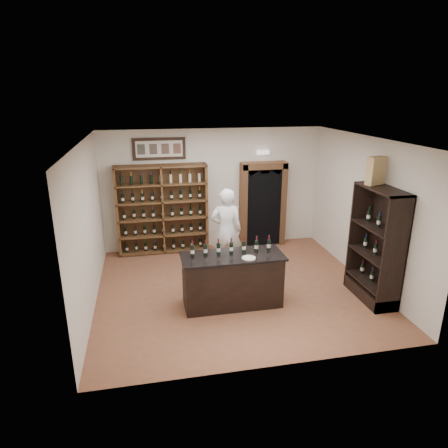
{
  "coord_description": "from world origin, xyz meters",
  "views": [
    {
      "loc": [
        -1.69,
        -7.16,
        3.84
      ],
      "look_at": [
        -0.17,
        0.3,
        1.31
      ],
      "focal_mm": 32.0,
      "sensor_mm": 36.0,
      "label": 1
    }
  ],
  "objects_px": {
    "tasting_counter": "(232,280)",
    "wine_shelf": "(162,209)",
    "shopkeeper": "(226,231)",
    "side_cabinet": "(375,262)",
    "wine_crate": "(376,171)",
    "counter_bottle_0": "(192,251)"
  },
  "relations": [
    {
      "from": "side_cabinet",
      "to": "wine_crate",
      "type": "bearing_deg",
      "value": 98.41
    },
    {
      "from": "tasting_counter",
      "to": "side_cabinet",
      "type": "bearing_deg",
      "value": -6.28
    },
    {
      "from": "wine_shelf",
      "to": "counter_bottle_0",
      "type": "height_order",
      "value": "wine_shelf"
    },
    {
      "from": "wine_shelf",
      "to": "shopkeeper",
      "type": "distance_m",
      "value": 1.93
    },
    {
      "from": "wine_shelf",
      "to": "tasting_counter",
      "type": "xyz_separation_m",
      "value": [
        1.1,
        -2.93,
        -0.61
      ]
    },
    {
      "from": "counter_bottle_0",
      "to": "side_cabinet",
      "type": "distance_m",
      "value": 3.49
    },
    {
      "from": "tasting_counter",
      "to": "counter_bottle_0",
      "type": "distance_m",
      "value": 0.95
    },
    {
      "from": "counter_bottle_0",
      "to": "shopkeeper",
      "type": "relative_size",
      "value": 0.16
    },
    {
      "from": "tasting_counter",
      "to": "wine_crate",
      "type": "relative_size",
      "value": 3.62
    },
    {
      "from": "shopkeeper",
      "to": "wine_shelf",
      "type": "bearing_deg",
      "value": -39.63
    },
    {
      "from": "side_cabinet",
      "to": "wine_crate",
      "type": "height_order",
      "value": "wine_crate"
    },
    {
      "from": "counter_bottle_0",
      "to": "shopkeeper",
      "type": "height_order",
      "value": "shopkeeper"
    },
    {
      "from": "wine_shelf",
      "to": "side_cabinet",
      "type": "bearing_deg",
      "value": -40.21
    },
    {
      "from": "side_cabinet",
      "to": "wine_shelf",
      "type": "bearing_deg",
      "value": 139.79
    },
    {
      "from": "wine_shelf",
      "to": "shopkeeper",
      "type": "bearing_deg",
      "value": -47.66
    },
    {
      "from": "counter_bottle_0",
      "to": "wine_crate",
      "type": "distance_m",
      "value": 3.66
    },
    {
      "from": "tasting_counter",
      "to": "wine_shelf",
      "type": "bearing_deg",
      "value": 110.56
    },
    {
      "from": "counter_bottle_0",
      "to": "shopkeeper",
      "type": "distance_m",
      "value": 1.69
    },
    {
      "from": "side_cabinet",
      "to": "wine_crate",
      "type": "xyz_separation_m",
      "value": [
        -0.04,
        0.28,
        1.71
      ]
    },
    {
      "from": "tasting_counter",
      "to": "wine_crate",
      "type": "xyz_separation_m",
      "value": [
        2.68,
        -0.02,
        1.97
      ]
    },
    {
      "from": "shopkeeper",
      "to": "wine_crate",
      "type": "bearing_deg",
      "value": 156.51
    },
    {
      "from": "shopkeeper",
      "to": "wine_crate",
      "type": "distance_m",
      "value": 3.29
    }
  ]
}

